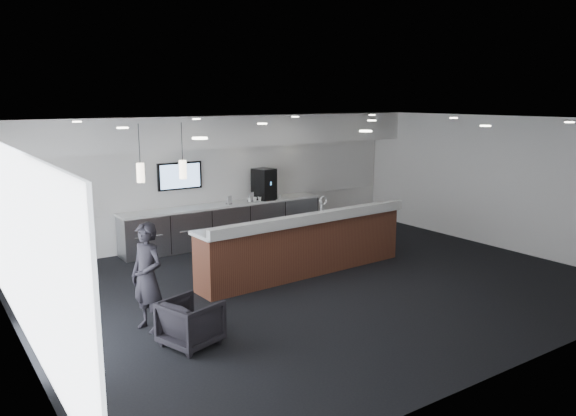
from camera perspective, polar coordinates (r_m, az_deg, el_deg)
ground at (r=10.48m, az=3.16°, el=-7.73°), size 10.00×10.00×0.00m
ceiling at (r=9.92m, az=3.35°, el=8.90°), size 10.00×8.00×0.02m
back_wall at (r=13.45m, az=-7.16°, el=2.99°), size 10.00×0.02×3.00m
left_wall at (r=8.16m, az=-25.96°, el=-3.37°), size 0.02×8.00×3.00m
right_wall at (r=13.68m, az=20.15°, el=2.53°), size 0.02×8.00×3.00m
soffit_bulkhead at (r=12.94m, az=-6.37°, el=7.81°), size 10.00×0.90×0.70m
alcove_panel at (r=13.41m, az=-7.11°, el=3.40°), size 9.80×0.06×1.40m
window_blinds_wall at (r=8.16m, az=-25.68°, el=-3.33°), size 0.04×7.36×2.55m
back_credenza at (r=13.32m, az=-6.35°, el=-1.55°), size 5.06×0.66×0.95m
wall_tv at (r=12.92m, az=-10.94°, el=3.22°), size 1.05×0.08×0.62m
pendant_left at (r=9.47m, az=-11.37°, el=4.04°), size 0.12×0.12×0.30m
pendant_right at (r=9.22m, az=-15.38°, el=3.67°), size 0.12×0.12×0.30m
ceiling_can_lights at (r=9.92m, az=3.35°, el=8.72°), size 7.00×5.00×0.02m
service_counter at (r=10.94m, az=1.72°, el=-3.74°), size 4.64×1.00×1.49m
coffee_machine at (r=13.67m, az=-2.46°, el=2.45°), size 0.52×0.60×0.75m
info_sign_left at (r=13.12m, az=-5.96°, el=0.81°), size 0.14×0.06×0.19m
info_sign_right at (r=13.44m, az=-3.77°, el=1.13°), size 0.16×0.05×0.21m
armchair at (r=8.03m, az=-9.84°, el=-11.39°), size 0.91×0.90×0.66m
lounge_guest at (r=8.51m, az=-14.11°, el=-6.82°), size 0.57×0.69×1.62m
cup_0 at (r=13.81m, az=-0.90°, el=1.19°), size 0.11×0.11×0.10m
cup_1 at (r=13.74m, az=-1.39°, el=1.13°), size 0.15×0.15×0.10m
cup_2 at (r=13.66m, az=-1.89°, el=1.07°), size 0.13×0.13×0.10m
cup_3 at (r=13.59m, az=-2.39°, el=1.02°), size 0.14×0.14×0.10m
cup_4 at (r=13.52m, az=-2.89°, el=0.96°), size 0.15×0.15×0.10m
cup_5 at (r=13.45m, az=-3.40°, el=0.90°), size 0.11×0.11×0.10m
cup_6 at (r=13.38m, az=-3.91°, el=0.84°), size 0.15×0.15×0.10m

